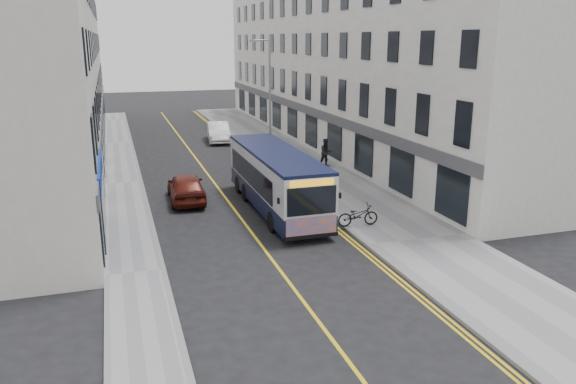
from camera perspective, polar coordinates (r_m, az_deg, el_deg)
ground at (r=22.35m, az=-2.54°, el=-5.68°), size 140.00×140.00×0.00m
pavement_east at (r=35.10m, az=2.24°, el=2.25°), size 4.50×64.00×0.12m
pavement_west at (r=33.15m, az=-16.40°, el=0.84°), size 2.00×64.00×0.12m
kerb_east at (r=34.43m, az=-1.29°, el=2.01°), size 0.18×64.00×0.13m
kerb_west at (r=33.17m, az=-14.68°, el=0.98°), size 0.18×64.00×0.13m
road_centre_line at (r=33.58m, az=-7.85°, el=1.41°), size 0.12×64.00×0.01m
road_dbl_yellow_inner at (r=34.32m, az=-2.01°, el=1.85°), size 0.10×64.00×0.01m
road_dbl_yellow_outer at (r=34.38m, az=-1.69°, el=1.88°), size 0.10×64.00×0.01m
terrace_east at (r=44.50m, az=4.88°, el=13.37°), size 6.00×46.00×13.00m
terrace_west at (r=41.37m, az=-23.10°, el=12.08°), size 6.00×46.00×13.00m
streetlamp at (r=35.65m, az=-1.97°, el=9.51°), size 1.32×0.18×8.00m
city_bus at (r=26.69m, az=-1.22°, el=1.42°), size 2.34×10.01×2.91m
bicycle at (r=24.56m, az=7.12°, el=-2.35°), size 1.85×0.75×0.95m
pedestrian_near at (r=32.23m, az=1.49°, el=2.67°), size 0.66×0.49×1.63m
pedestrian_far at (r=35.64m, az=3.89°, el=4.00°), size 0.87×0.68×1.79m
car_white at (r=45.42m, az=-7.09°, el=6.07°), size 2.16×4.83×1.54m
car_maroon at (r=28.86m, az=-10.30°, el=0.49°), size 1.91×4.39×1.47m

